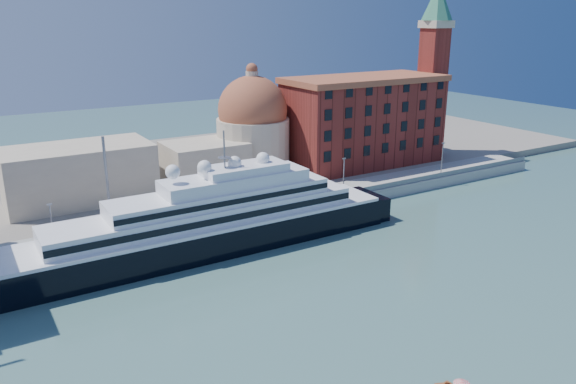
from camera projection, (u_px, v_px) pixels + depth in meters
ground at (306, 294)px, 84.45m from camera, size 400.00×400.00×0.00m
quay at (213, 220)px, 111.80m from camera, size 180.00×10.00×2.50m
land at (148, 174)px, 145.30m from camera, size 260.00×72.00×2.00m
quay_fence at (222, 218)px, 107.58m from camera, size 180.00×0.10×1.20m
superyacht at (185, 232)px, 96.94m from camera, size 83.53×11.58×24.96m
service_barge at (18, 295)px, 82.68m from camera, size 12.29×6.05×2.65m
warehouse at (364, 120)px, 148.53m from camera, size 43.00×19.00×23.25m
campanile at (434, 59)px, 155.96m from camera, size 8.40×8.40×47.00m
church at (195, 146)px, 131.42m from camera, size 66.00×18.00×25.50m
lamp_posts at (151, 191)px, 101.53m from camera, size 120.80×2.40×18.00m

